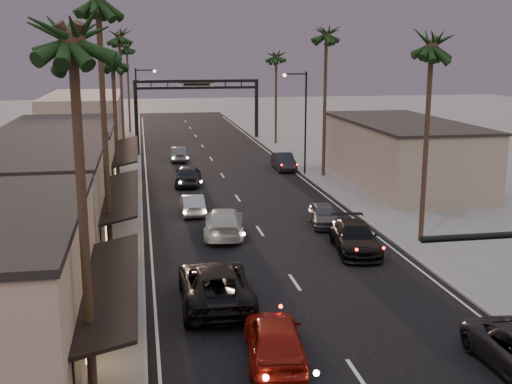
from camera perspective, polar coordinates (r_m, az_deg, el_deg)
name	(u,v)px	position (r m, az deg, el deg)	size (l,w,h in m)	color
ground	(232,190)	(50.58, -2.15, 0.19)	(200.00, 200.00, 0.00)	slate
road	(224,178)	(55.43, -2.88, 1.28)	(14.00, 120.00, 0.02)	black
sidewalk_left	(114,166)	(61.92, -12.48, 2.24)	(5.00, 92.00, 0.12)	slate
sidewalk_right	(309,160)	(64.01, 4.78, 2.82)	(5.00, 92.00, 0.12)	slate
storefront_mid	(28,204)	(36.35, -19.61, -0.98)	(8.00, 14.00, 5.50)	gray
storefront_far	(62,159)	(51.96, -16.85, 2.80)	(8.00, 16.00, 5.00)	#BAAA8E
storefront_dist	(85,121)	(74.59, -14.95, 6.09)	(8.00, 20.00, 6.00)	gray
building_right	(401,154)	(53.85, 12.77, 3.35)	(8.00, 18.00, 5.00)	gray
arch	(197,94)	(79.41, -5.28, 8.66)	(15.20, 0.40, 7.27)	black
streetlight_right	(303,115)	(55.94, 4.16, 6.88)	(2.13, 0.30, 9.00)	black
streetlight_left	(140,105)	(67.15, -10.30, 7.65)	(2.13, 0.30, 9.00)	black
palm_la	(71,24)	(18.03, -16.10, 14.19)	(3.20, 3.20, 13.20)	#38281C
palm_lc	(112,55)	(44.97, -12.66, 11.82)	(3.20, 3.20, 12.20)	#38281C
palm_ld	(119,32)	(63.98, -12.09, 13.70)	(3.20, 3.20, 14.20)	#38281C
palm_ra	(432,37)	(36.41, 15.39, 13.13)	(3.20, 3.20, 13.20)	#38281C
palm_rb	(326,30)	(55.19, 6.29, 14.13)	(3.20, 3.20, 14.20)	#38281C
palm_rc	(276,53)	(74.57, 1.81, 12.25)	(3.20, 3.20, 12.20)	#38281C
palm_far	(127,45)	(86.95, -11.43, 12.69)	(3.20, 3.20, 13.20)	#38281C
oncoming_red	(275,339)	(23.14, 1.67, -12.89)	(1.99, 4.95, 1.69)	maroon
oncoming_pickup	(215,285)	(27.91, -3.66, -8.24)	(2.96, 6.41, 1.78)	black
oncoming_silver	(192,204)	(43.22, -5.68, -1.07)	(1.43, 4.09, 1.35)	#9B9BA0
oncoming_white	(224,222)	(38.02, -2.88, -2.69)	(2.29, 5.64, 1.64)	#B1B1B1
oncoming_dgrey	(188,175)	(52.45, -6.05, 1.51)	(1.98, 4.91, 1.67)	black
oncoming_grey_far	(179,154)	(64.14, -6.86, 3.38)	(1.50, 4.30, 1.42)	#4B4B50
curbside_black	(355,238)	(35.38, 8.79, -4.03)	(2.21, 5.44, 1.58)	black
curbside_grey	(324,215)	(40.41, 6.05, -2.02)	(1.63, 4.04, 1.38)	#444449
curbside_far	(284,162)	(58.99, 2.47, 2.72)	(1.62, 4.64, 1.53)	black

